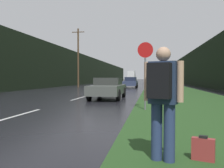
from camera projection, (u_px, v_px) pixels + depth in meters
The scene contains 13 objects.
grass_verge at pixel (164, 86), 38.57m from camera, with size 6.00×240.00×0.02m, color #26471E.
lane_stripe_b at pixel (19, 115), 8.37m from camera, with size 0.12×3.00×0.01m, color silver.
lane_stripe_c at pixel (79, 98), 15.27m from camera, with size 0.12×3.00×0.01m, color silver.
lane_stripe_d at pixel (101, 92), 22.18m from camera, with size 0.12×3.00×0.01m, color silver.
treeline_far_side at pixel (83, 70), 51.02m from camera, with size 2.00×140.00×6.14m, color black.
treeline_near_side at pixel (192, 69), 47.40m from camera, with size 2.00×140.00×6.13m, color black.
utility_pole_far at pixel (78, 57), 34.09m from camera, with size 1.80×0.24×8.42m.
stop_sign at pixel (145, 69), 9.61m from camera, with size 0.63×0.07×2.76m.
hitchhiker_with_backpack at pixel (162, 96), 3.63m from camera, with size 0.59×0.52×1.79m.
suitcase at pixel (203, 150), 3.68m from camera, with size 0.36×0.22×0.41m.
car_passing_near at pixel (108, 88), 15.00m from camera, with size 1.91×4.58×1.33m.
car_passing_far at pixel (131, 82), 32.25m from camera, with size 1.86×4.43×1.45m.
delivery_truck at pixel (132, 76), 84.07m from camera, with size 2.54×7.98×3.78m.
Camera 1 is at (4.57, 0.58, 1.30)m, focal length 38.00 mm.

